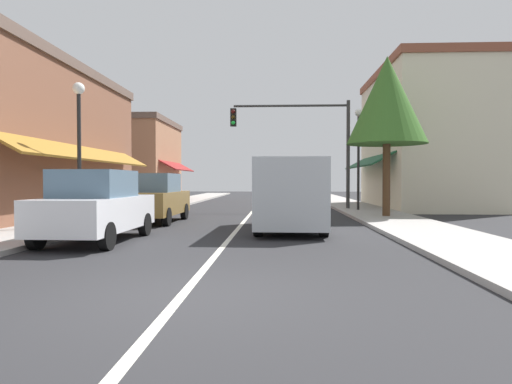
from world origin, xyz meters
TOP-DOWN VIEW (x-y plane):
  - ground_plane at (0.00, 18.00)m, footprint 80.00×80.00m
  - sidewalk_left at (-5.50, 18.00)m, footprint 2.60×56.00m
  - sidewalk_right at (5.50, 18.00)m, footprint 2.60×56.00m
  - lane_center_stripe at (0.00, 18.00)m, footprint 0.14×52.00m
  - storefront_left_block at (-9.46, 12.00)m, footprint 6.64×14.20m
  - storefront_right_block at (9.40, 20.00)m, footprint 6.52×10.20m
  - storefront_far_left at (-9.68, 28.00)m, footprint 7.09×8.20m
  - parked_car_nearest_left at (-3.21, 5.17)m, footprint 1.83×4.12m
  - parked_car_second_left at (-3.21, 10.48)m, footprint 1.83×4.12m
  - van_in_lane at (1.64, 8.06)m, footprint 2.08×5.22m
  - traffic_signal_mast_arm at (2.65, 17.48)m, footprint 6.05×0.50m
  - street_lamp_left_near at (-4.82, 7.88)m, footprint 0.36×0.36m
  - street_lamp_right_mid at (5.10, 16.29)m, footprint 0.36×0.36m
  - tree_right_near at (5.55, 12.48)m, footprint 3.15×3.15m

SIDE VIEW (x-z plane):
  - ground_plane at x=0.00m, z-range 0.00..0.00m
  - lane_center_stripe at x=0.00m, z-range 0.00..0.01m
  - sidewalk_left at x=-5.50m, z-range 0.00..0.12m
  - sidewalk_right at x=5.50m, z-range 0.00..0.12m
  - parked_car_nearest_left at x=-3.21m, z-range -0.01..1.76m
  - parked_car_second_left at x=-3.21m, z-range -0.01..1.76m
  - van_in_lane at x=1.64m, z-range 0.09..2.21m
  - storefront_far_left at x=-9.68m, z-range 0.01..6.05m
  - street_lamp_left_near at x=-4.82m, z-range 0.81..5.32m
  - storefront_left_block at x=-9.46m, z-range 0.00..6.32m
  - street_lamp_right_mid at x=5.10m, z-range 0.84..5.79m
  - storefront_right_block at x=9.40m, z-range 0.00..7.62m
  - traffic_signal_mast_arm at x=2.65m, z-range 1.09..6.66m
  - tree_right_near at x=5.55m, z-range 1.45..7.87m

